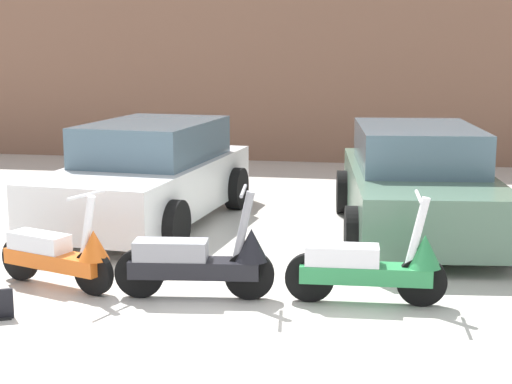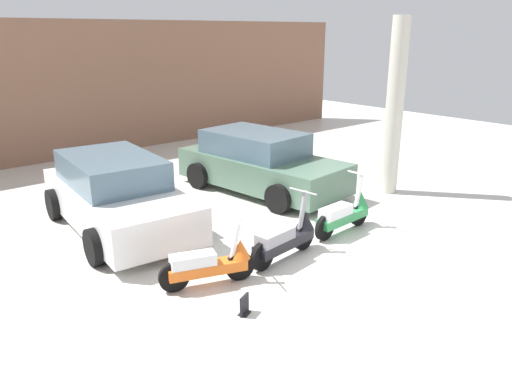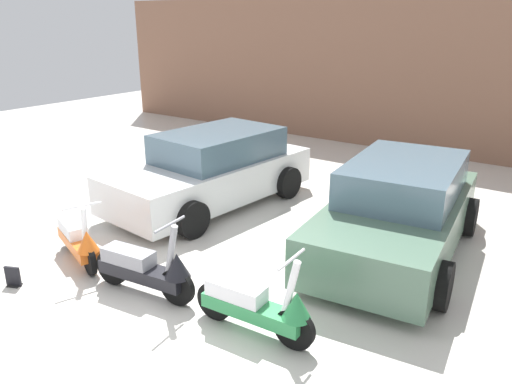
{
  "view_description": "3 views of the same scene",
  "coord_description": "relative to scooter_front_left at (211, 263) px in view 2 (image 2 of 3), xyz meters",
  "views": [
    {
      "loc": [
        1.34,
        -6.21,
        2.29
      ],
      "look_at": [
        -0.05,
        1.51,
        0.8
      ],
      "focal_mm": 55.0,
      "sensor_mm": 36.0,
      "label": 1
    },
    {
      "loc": [
        -5.35,
        -4.64,
        3.39
      ],
      "look_at": [
        -0.14,
        1.44,
        0.79
      ],
      "focal_mm": 35.0,
      "sensor_mm": 36.0,
      "label": 2
    },
    {
      "loc": [
        3.77,
        -3.09,
        3.17
      ],
      "look_at": [
        0.12,
        2.0,
        0.97
      ],
      "focal_mm": 35.0,
      "sensor_mm": 36.0,
      "label": 3
    }
  ],
  "objects": [
    {
      "name": "scooter_front_right",
      "position": [
        1.39,
        -0.06,
        0.02
      ],
      "size": [
        1.46,
        0.53,
        1.02
      ],
      "rotation": [
        0.0,
        0.0,
        0.12
      ],
      "color": "black",
      "rests_on": "ground_plane"
    },
    {
      "name": "wall_back",
      "position": [
        1.75,
        8.49,
        1.51
      ],
      "size": [
        19.6,
        0.12,
        3.69
      ],
      "primitive_type": "cube",
      "color": "#845B47",
      "rests_on": "ground_plane"
    },
    {
      "name": "scooter_front_center",
      "position": [
        2.93,
        0.06,
        0.02
      ],
      "size": [
        1.43,
        0.52,
        1.0
      ],
      "rotation": [
        0.0,
        0.0,
        0.06
      ],
      "color": "black",
      "rests_on": "ground_plane"
    },
    {
      "name": "scooter_front_left",
      "position": [
        0.0,
        0.0,
        0.0
      ],
      "size": [
        1.31,
        0.68,
        0.95
      ],
      "rotation": [
        0.0,
        0.0,
        -0.34
      ],
      "color": "black",
      "rests_on": "ground_plane"
    },
    {
      "name": "support_column_side",
      "position": [
        5.43,
        0.92,
        1.51
      ],
      "size": [
        0.37,
        0.37,
        3.69
      ],
      "primitive_type": "cylinder",
      "color": "beige",
      "rests_on": "ground_plane"
    },
    {
      "name": "car_rear_center",
      "position": [
        3.36,
        2.84,
        0.28
      ],
      "size": [
        2.18,
        3.98,
        1.3
      ],
      "rotation": [
        0.0,
        0.0,
        -1.46
      ],
      "color": "#51705B",
      "rests_on": "ground_plane"
    },
    {
      "name": "car_rear_left",
      "position": [
        -0.02,
        2.82,
        0.28
      ],
      "size": [
        2.12,
        3.95,
        1.3
      ],
      "rotation": [
        0.0,
        0.0,
        -1.67
      ],
      "color": "white",
      "rests_on": "ground_plane"
    },
    {
      "name": "ground_plane",
      "position": [
        1.75,
        -0.5,
        -0.34
      ],
      "size": [
        28.0,
        28.0,
        0.0
      ],
      "primitive_type": "plane",
      "color": "silver"
    },
    {
      "name": "placard_near_left_scooter",
      "position": [
        -0.14,
        -0.89,
        -0.22
      ],
      "size": [
        0.2,
        0.17,
        0.26
      ],
      "rotation": [
        0.0,
        0.0,
        0.42
      ],
      "color": "black",
      "rests_on": "ground_plane"
    }
  ]
}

